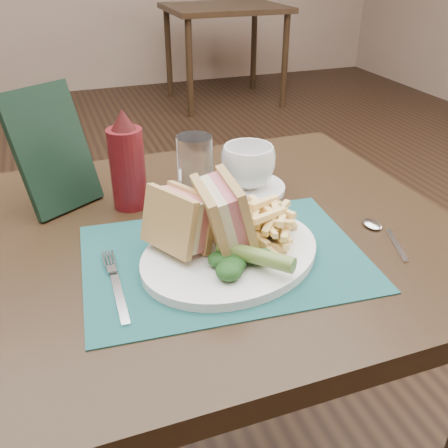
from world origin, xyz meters
name	(u,v)px	position (x,y,z in m)	size (l,w,h in m)	color
floor	(159,353)	(0.00, 0.00, 0.00)	(7.00, 7.00, 0.00)	black
wall_back	(69,91)	(0.00, 3.50, 0.00)	(6.00, 6.00, 0.00)	gray
table_main	(203,382)	(0.00, -0.50, 0.38)	(0.90, 0.75, 0.75)	black
table_bg_right	(225,55)	(1.22, 2.73, 0.38)	(0.90, 0.75, 0.75)	black
placemat	(224,257)	(0.01, -0.60, 0.75)	(0.44, 0.31, 0.00)	#164746
plate	(230,254)	(0.02, -0.61, 0.76)	(0.30, 0.24, 0.01)	white
sandwich_half_a	(169,225)	(-0.07, -0.58, 0.82)	(0.06, 0.10, 0.09)	tan
sandwich_half_b	(211,216)	(-0.01, -0.59, 0.82)	(0.06, 0.12, 0.11)	tan
kale_garnish	(243,261)	(0.02, -0.66, 0.78)	(0.11, 0.08, 0.03)	#153A15
pickle_spear	(255,256)	(0.04, -0.67, 0.79)	(0.02, 0.02, 0.12)	#55762D
fries_pile	(269,219)	(0.09, -0.58, 0.80)	(0.18, 0.20, 0.06)	#FDD77E
fork	(116,283)	(-0.16, -0.62, 0.76)	(0.03, 0.17, 0.01)	silver
spoon	(388,236)	(0.29, -0.64, 0.76)	(0.03, 0.15, 0.01)	silver
saucer	(248,188)	(0.14, -0.38, 0.76)	(0.15, 0.15, 0.01)	white
coffee_cup	(248,166)	(0.14, -0.38, 0.80)	(0.11, 0.11, 0.08)	white
drinking_glass	(195,170)	(0.03, -0.39, 0.81)	(0.07, 0.07, 0.13)	white
ketchup_bottle	(127,160)	(-0.09, -0.37, 0.84)	(0.06, 0.06, 0.19)	#520E12
check_presenter	(52,150)	(-0.22, -0.32, 0.86)	(0.14, 0.01, 0.23)	black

